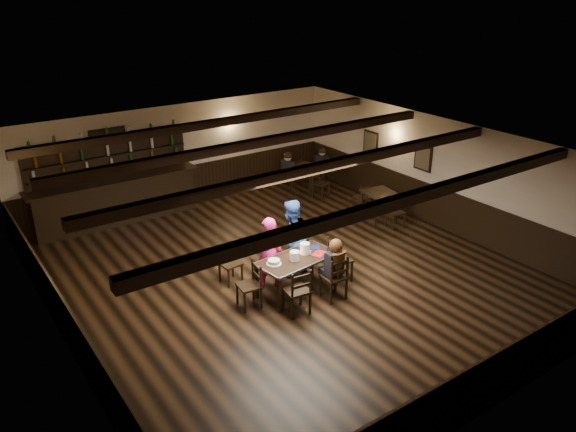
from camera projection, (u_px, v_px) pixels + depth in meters
ground at (287, 273)px, 11.82m from camera, size 10.00×10.00×0.00m
room_shell at (286, 195)px, 11.16m from camera, size 9.02×10.02×2.71m
dining_table at (297, 262)px, 10.85m from camera, size 1.66×0.96×0.75m
chair_near_left at (299, 289)px, 10.15m from camera, size 0.48×0.47×0.93m
chair_near_right at (336, 275)px, 10.64m from camera, size 0.45×0.43×0.92m
chair_end_left at (253, 281)px, 10.45m from camera, size 0.44×0.46×0.89m
chair_end_right at (337, 257)px, 11.31m from camera, size 0.47×0.49×0.94m
chair_far_pushed at (228, 259)px, 11.32m from camera, size 0.43×0.41×0.83m
woman_pink at (269, 252)px, 11.03m from camera, size 0.64×0.54×1.50m
man_blue at (291, 239)px, 11.44m from camera, size 0.95×0.83×1.65m
seated_person at (335, 260)px, 10.57m from camera, size 0.34×0.51×0.83m
cake at (274, 262)px, 10.57m from camera, size 0.29×0.29×0.09m
plate_stack_a at (295, 256)px, 10.70m from camera, size 0.19×0.19×0.18m
plate_stack_b at (305, 248)px, 10.95m from camera, size 0.19×0.19×0.22m
tea_light at (293, 255)px, 10.87m from camera, size 0.05×0.05×0.06m
salt_shaker at (310, 252)px, 10.94m from camera, size 0.03×0.03×0.08m
pepper_shaker at (317, 251)px, 11.00m from camera, size 0.03×0.03×0.08m
drink_glass at (306, 249)px, 11.07m from camera, size 0.06×0.06×0.10m
menu_red at (319, 253)px, 10.99m from camera, size 0.36×0.32×0.00m
menu_blue at (313, 247)px, 11.24m from camera, size 0.35×0.31×0.00m
bar_counter at (115, 194)px, 14.05m from camera, size 4.23×0.70×2.20m
back_table_a at (379, 196)px, 14.17m from camera, size 0.85×0.85×0.75m
back_table_b at (307, 170)px, 16.06m from camera, size 1.01×1.01×0.75m
bg_patron_left at (288, 166)px, 15.65m from camera, size 0.30×0.42×0.81m
bg_patron_right at (322, 160)px, 16.34m from camera, size 0.23×0.35×0.71m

